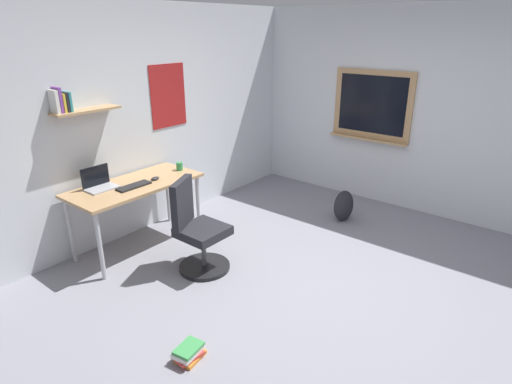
{
  "coord_description": "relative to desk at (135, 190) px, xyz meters",
  "views": [
    {
      "loc": [
        -3.06,
        -1.65,
        2.33
      ],
      "look_at": [
        -0.12,
        0.71,
        0.85
      ],
      "focal_mm": 29.77,
      "sensor_mm": 36.0,
      "label": 1
    }
  ],
  "objects": [
    {
      "name": "wall_right",
      "position": [
        3.0,
        -2.01,
        0.62
      ],
      "size": [
        0.22,
        5.0,
        2.6
      ],
      "color": "silver",
      "rests_on": "ground"
    },
    {
      "name": "backpack",
      "position": [
        2.06,
        -1.45,
        -0.48
      ],
      "size": [
        0.32,
        0.22,
        0.4
      ],
      "primitive_type": "ellipsoid",
      "color": "#232328",
      "rests_on": "ground"
    },
    {
      "name": "ground_plane",
      "position": [
        0.55,
        -2.04,
        -0.68
      ],
      "size": [
        5.2,
        5.2,
        0.0
      ],
      "primitive_type": "plane",
      "color": "gray",
      "rests_on": "ground"
    },
    {
      "name": "laptop",
      "position": [
        -0.32,
        0.16,
        0.13
      ],
      "size": [
        0.31,
        0.21,
        0.23
      ],
      "color": "#ADAFB5",
      "rests_on": "desk"
    },
    {
      "name": "computer_mouse",
      "position": [
        0.21,
        -0.08,
        0.09
      ],
      "size": [
        0.1,
        0.06,
        0.03
      ],
      "primitive_type": "ellipsoid",
      "color": "#262628",
      "rests_on": "desk"
    },
    {
      "name": "keyboard",
      "position": [
        -0.07,
        -0.08,
        0.09
      ],
      "size": [
        0.37,
        0.13,
        0.02
      ],
      "primitive_type": "cube",
      "color": "black",
      "rests_on": "desk"
    },
    {
      "name": "desk",
      "position": [
        0.0,
        0.0,
        0.0
      ],
      "size": [
        1.42,
        0.67,
        0.76
      ],
      "color": "tan",
      "rests_on": "ground"
    },
    {
      "name": "book_stack_on_floor",
      "position": [
        -0.87,
        -1.73,
        -0.62
      ],
      "size": [
        0.25,
        0.19,
        0.11
      ],
      "color": "orange",
      "rests_on": "ground"
    },
    {
      "name": "coffee_mug",
      "position": [
        0.61,
        -0.03,
        0.12
      ],
      "size": [
        0.08,
        0.08,
        0.09
      ],
      "primitive_type": "cylinder",
      "color": "#338C4C",
      "rests_on": "desk"
    },
    {
      "name": "office_chair",
      "position": [
        0.08,
        -0.85,
        -0.27
      ],
      "size": [
        0.54,
        0.56,
        0.95
      ],
      "color": "black",
      "rests_on": "ground"
    },
    {
      "name": "wall_back",
      "position": [
        0.55,
        0.41,
        0.62
      ],
      "size": [
        5.0,
        0.3,
        2.6
      ],
      "color": "silver",
      "rests_on": "ground"
    }
  ]
}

